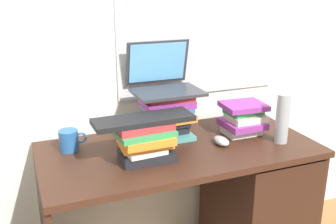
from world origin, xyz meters
TOP-DOWN VIEW (x-y plane):
  - wall_back at (0.00, 0.35)m, footprint 6.00×0.06m
  - desk at (0.31, -0.02)m, footprint 1.26×0.61m
  - book_stack_tall at (-0.01, 0.13)m, footprint 0.25×0.19m
  - book_stack_keyboard_riser at (-0.19, -0.07)m, footprint 0.25×0.20m
  - book_stack_side at (0.36, 0.04)m, footprint 0.22×0.20m
  - laptop at (-0.01, 0.19)m, footprint 0.32×0.28m
  - keyboard at (-0.19, -0.07)m, footprint 0.42×0.15m
  - computer_mouse at (0.19, -0.05)m, footprint 0.06×0.10m
  - mug at (-0.47, 0.15)m, footprint 0.12×0.09m
  - water_bottle at (0.47, -0.12)m, footprint 0.06×0.06m

SIDE VIEW (x-z plane):
  - desk at x=0.31m, z-range 0.03..0.78m
  - computer_mouse at x=0.19m, z-range 0.74..0.78m
  - mug at x=-0.47m, z-range 0.74..0.84m
  - book_stack_side at x=0.36m, z-range 0.74..0.90m
  - book_stack_keyboard_riser at x=-0.19m, z-range 0.75..0.92m
  - book_stack_tall at x=-0.01m, z-range 0.75..0.97m
  - water_bottle at x=0.47m, z-range 0.74..0.98m
  - keyboard at x=-0.19m, z-range 0.91..0.93m
  - laptop at x=-0.01m, z-range 0.90..1.13m
  - wall_back at x=0.00m, z-range 0.00..2.60m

